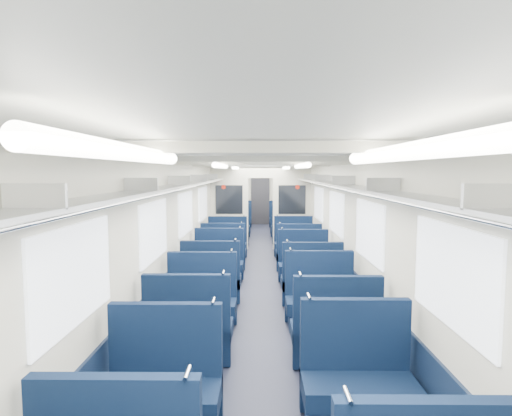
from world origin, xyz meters
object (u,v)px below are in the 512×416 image
object	(u,v)px
seat_19	(294,245)
seat_23	(286,228)
seat_10	(201,305)
seat_17	(298,256)
seat_7	(357,385)
seat_11	(320,303)
bulkhead	(261,205)
seat_6	(163,392)
seat_8	(189,333)
seat_14	(219,265)
end_door	(260,200)
seat_26	(239,220)
seat_15	(304,267)
seat_27	(282,220)
seat_25	(284,224)
seat_21	(288,233)
seat_22	(235,228)
seat_24	(237,224)
seat_18	(227,246)
seat_20	(233,234)
seat_16	(224,254)
seat_9	(335,336)
seat_12	(211,282)
seat_13	(311,284)

from	to	relation	value
seat_19	seat_23	xyz separation A→B (m)	(0.00, 3.20, 0.00)
seat_10	seat_17	xyz separation A→B (m)	(1.66, 3.42, 0.00)
seat_7	seat_11	world-z (taller)	same
bulkhead	seat_6	xyz separation A→B (m)	(-0.83, -8.28, -0.90)
seat_8	seat_14	distance (m)	3.47
seat_10	seat_17	bearing A→B (deg)	64.12
end_door	seat_26	size ratio (longest dim) A/B	1.84
end_door	seat_15	size ratio (longest dim) A/B	1.84
seat_14	seat_27	bearing A→B (deg)	77.97
seat_25	seat_26	world-z (taller)	same
seat_21	seat_22	bearing A→B (deg)	146.10
seat_6	seat_14	xyz separation A→B (m)	(0.00, 4.74, 0.00)
seat_17	seat_25	bearing A→B (deg)	90.00
seat_24	seat_18	bearing A→B (deg)	-90.00
bulkhead	seat_20	distance (m)	1.39
seat_6	bulkhead	bearing A→B (deg)	84.28
seat_6	seat_21	world-z (taller)	same
seat_17	seat_24	distance (m)	5.77
seat_8	seat_16	distance (m)	4.55
bulkhead	seat_18	xyz separation A→B (m)	(-0.83, -1.36, -0.90)
bulkhead	seat_7	world-z (taller)	bulkhead
bulkhead	seat_9	size ratio (longest dim) A/B	2.57
seat_9	seat_19	bearing A→B (deg)	90.00
seat_12	seat_16	distance (m)	2.34
seat_20	seat_13	bearing A→B (deg)	-73.41
seat_7	seat_15	bearing A→B (deg)	90.00
bulkhead	seat_13	bearing A→B (deg)	-80.40
seat_12	seat_23	bearing A→B (deg)	76.15
seat_11	seat_14	world-z (taller)	same
end_door	seat_15	world-z (taller)	end_door
seat_13	seat_10	bearing A→B (deg)	-146.71
seat_8	seat_19	xyz separation A→B (m)	(1.66, 5.74, 0.00)
seat_16	seat_19	world-z (taller)	same
seat_22	seat_26	bearing A→B (deg)	90.00
seat_10	seat_26	size ratio (longest dim) A/B	1.00
seat_16	seat_24	world-z (taller)	same
bulkhead	seat_23	distance (m)	2.29
seat_13	seat_25	distance (m)	7.81
seat_6	seat_26	size ratio (longest dim) A/B	1.00
seat_13	seat_27	bearing A→B (deg)	90.00
seat_8	seat_22	world-z (taller)	same
seat_9	seat_22	xyz separation A→B (m)	(-1.66, 8.98, 0.00)
bulkhead	seat_22	distance (m)	2.28
seat_9	seat_25	distance (m)	9.97
seat_21	seat_15	bearing A→B (deg)	-90.00
end_door	seat_14	xyz separation A→B (m)	(-0.83, -9.06, -0.67)
seat_27	seat_23	bearing A→B (deg)	-90.00
bulkhead	seat_12	world-z (taller)	bulkhead
seat_22	seat_18	bearing A→B (deg)	-90.00
seat_23	seat_24	xyz separation A→B (m)	(-1.66, 1.02, 0.00)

